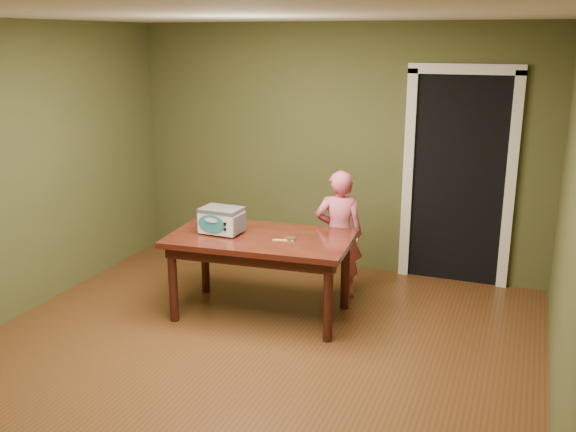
{
  "coord_description": "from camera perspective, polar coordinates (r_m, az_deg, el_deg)",
  "views": [
    {
      "loc": [
        1.97,
        -3.99,
        2.45
      ],
      "look_at": [
        0.04,
        1.0,
        0.95
      ],
      "focal_mm": 40.0,
      "sensor_mm": 36.0,
      "label": 1
    }
  ],
  "objects": [
    {
      "name": "room_shell",
      "position": [
        4.51,
        -5.14,
        6.12
      ],
      "size": [
        4.52,
        5.02,
        2.61
      ],
      "color": "#4D4D29",
      "rests_on": "ground"
    },
    {
      "name": "child",
      "position": [
        6.16,
        4.55,
        -1.62
      ],
      "size": [
        0.52,
        0.42,
        1.25
      ],
      "primitive_type": "imported",
      "rotation": [
        0.0,
        0.0,
        3.43
      ],
      "color": "#DE5B79",
      "rests_on": "floor"
    },
    {
      "name": "baking_pan",
      "position": [
        5.56,
        0.18,
        -2.01
      ],
      "size": [
        0.1,
        0.1,
        0.02
      ],
      "color": "silver",
      "rests_on": "dining_table"
    },
    {
      "name": "spatula",
      "position": [
        5.53,
        -0.45,
        -2.17
      ],
      "size": [
        0.18,
        0.07,
        0.01
      ],
      "primitive_type": "cube",
      "rotation": [
        0.0,
        0.0,
        0.23
      ],
      "color": "#E4C663",
      "rests_on": "dining_table"
    },
    {
      "name": "floor",
      "position": [
        5.08,
        -4.66,
        -13.24
      ],
      "size": [
        5.0,
        5.0,
        0.0
      ],
      "primitive_type": "plane",
      "color": "brown",
      "rests_on": "ground"
    },
    {
      "name": "dining_table",
      "position": [
        5.7,
        -2.44,
        -2.73
      ],
      "size": [
        1.67,
        1.03,
        0.75
      ],
      "rotation": [
        0.0,
        0.0,
        0.08
      ],
      "color": "black",
      "rests_on": "floor"
    },
    {
      "name": "doorway",
      "position": [
        6.94,
        15.17,
        3.54
      ],
      "size": [
        1.1,
        0.66,
        2.25
      ],
      "color": "black",
      "rests_on": "ground"
    },
    {
      "name": "toy_oven",
      "position": [
        5.74,
        -5.93,
        -0.32
      ],
      "size": [
        0.39,
        0.28,
        0.23
      ],
      "rotation": [
        0.0,
        0.0,
        -0.04
      ],
      "color": "#4C4F54",
      "rests_on": "dining_table"
    }
  ]
}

